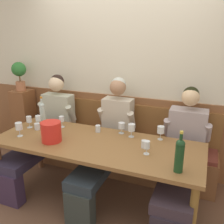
% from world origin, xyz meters
% --- Properties ---
extents(ground_plane, '(6.80, 6.80, 0.02)m').
position_xyz_m(ground_plane, '(0.00, 0.00, -0.01)').
color(ground_plane, brown).
rests_on(ground_plane, ground).
extents(room_wall_back, '(6.80, 0.08, 2.80)m').
position_xyz_m(room_wall_back, '(0.00, 1.09, 1.40)').
color(room_wall_back, beige).
rests_on(room_wall_back, ground).
extents(wood_wainscot_panel, '(6.80, 0.03, 1.03)m').
position_xyz_m(wood_wainscot_panel, '(0.00, 1.04, 0.52)').
color(wood_wainscot_panel, brown).
rests_on(wood_wainscot_panel, ground).
extents(wall_bench, '(2.57, 0.42, 0.94)m').
position_xyz_m(wall_bench, '(0.00, 0.83, 0.28)').
color(wall_bench, brown).
rests_on(wall_bench, ground).
extents(dining_table, '(2.27, 0.85, 0.73)m').
position_xyz_m(dining_table, '(0.00, 0.16, 0.66)').
color(dining_table, brown).
rests_on(dining_table, ground).
extents(person_center_left_seat, '(0.54, 1.26, 1.30)m').
position_xyz_m(person_center_left_seat, '(-0.90, 0.45, 0.62)').
color(person_center_left_seat, '#372740').
rests_on(person_center_left_seat, ground).
extents(person_right_seat, '(0.48, 1.26, 1.33)m').
position_xyz_m(person_right_seat, '(0.01, 0.48, 0.65)').
color(person_right_seat, '#2F3633').
rests_on(person_right_seat, ground).
extents(person_center_right_seat, '(0.53, 1.26, 1.28)m').
position_xyz_m(person_center_right_seat, '(0.89, 0.47, 0.62)').
color(person_center_right_seat, '#2D252F').
rests_on(person_center_right_seat, ground).
extents(ice_bucket, '(0.22, 0.22, 0.22)m').
position_xyz_m(ice_bucket, '(-0.46, 0.01, 0.84)').
color(ice_bucket, red).
rests_on(ice_bucket, dining_table).
extents(wine_bottle_clear_water, '(0.08, 0.08, 0.37)m').
position_xyz_m(wine_bottle_clear_water, '(0.90, -0.11, 0.89)').
color(wine_bottle_clear_water, '#183C1D').
rests_on(wine_bottle_clear_water, dining_table).
extents(wine_bottle_amber_mid, '(0.07, 0.07, 0.35)m').
position_xyz_m(wine_bottle_amber_mid, '(-0.90, 0.44, 0.88)').
color(wine_bottle_amber_mid, '#B0C3BC').
rests_on(wine_bottle_amber_mid, dining_table).
extents(wine_glass_right_end, '(0.06, 0.06, 0.14)m').
position_xyz_m(wine_glass_right_end, '(-0.58, 0.40, 0.83)').
color(wine_glass_right_end, silver).
rests_on(wine_glass_right_end, dining_table).
extents(wine_glass_mid_left, '(0.06, 0.06, 0.14)m').
position_xyz_m(wine_glass_mid_left, '(0.57, 0.09, 0.83)').
color(wine_glass_mid_left, silver).
rests_on(wine_glass_mid_left, dining_table).
extents(wine_glass_left_end, '(0.08, 0.08, 0.16)m').
position_xyz_m(wine_glass_left_end, '(-0.88, -0.02, 0.85)').
color(wine_glass_left_end, silver).
rests_on(wine_glass_left_end, dining_table).
extents(wine_glass_mid_right, '(0.08, 0.08, 0.15)m').
position_xyz_m(wine_glass_mid_right, '(0.31, 0.43, 0.84)').
color(wine_glass_mid_right, silver).
rests_on(wine_glass_mid_right, dining_table).
extents(wine_glass_center_rear, '(0.08, 0.08, 0.13)m').
position_xyz_m(wine_glass_center_rear, '(0.17, 0.49, 0.82)').
color(wine_glass_center_rear, silver).
rests_on(wine_glass_center_rear, dining_table).
extents(wine_glass_center_front, '(0.07, 0.07, 0.15)m').
position_xyz_m(wine_glass_center_front, '(-0.95, 0.24, 0.83)').
color(wine_glass_center_front, silver).
rests_on(wine_glass_center_front, dining_table).
extents(wine_glass_near_bucket, '(0.08, 0.08, 0.16)m').
position_xyz_m(wine_glass_near_bucket, '(0.63, 0.48, 0.84)').
color(wine_glass_near_bucket, silver).
rests_on(wine_glass_near_bucket, dining_table).
extents(wine_glass_by_bottle, '(0.07, 0.07, 0.15)m').
position_xyz_m(wine_glass_by_bottle, '(-0.86, 0.30, 0.83)').
color(wine_glass_by_bottle, silver).
rests_on(wine_glass_by_bottle, dining_table).
extents(water_tumbler_right, '(0.06, 0.06, 0.08)m').
position_xyz_m(water_tumbler_right, '(0.52, 0.22, 0.77)').
color(water_tumbler_right, silver).
rests_on(water_tumbler_right, dining_table).
extents(water_tumbler_center, '(0.06, 0.06, 0.08)m').
position_xyz_m(water_tumbler_center, '(-0.10, 0.42, 0.77)').
color(water_tumbler_center, silver).
rests_on(water_tumbler_center, dining_table).
extents(water_tumbler_left, '(0.06, 0.06, 0.08)m').
position_xyz_m(water_tumbler_left, '(-0.82, 0.22, 0.77)').
color(water_tumbler_left, silver).
rests_on(water_tumbler_left, dining_table).
extents(corner_pedestal, '(0.28, 0.28, 1.01)m').
position_xyz_m(corner_pedestal, '(-1.58, 0.86, 0.51)').
color(corner_pedestal, brown).
rests_on(corner_pedestal, ground).
extents(potted_plant, '(0.21, 0.21, 0.43)m').
position_xyz_m(potted_plant, '(-1.58, 0.86, 1.28)').
color(potted_plant, '#AB6844').
rests_on(potted_plant, corner_pedestal).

